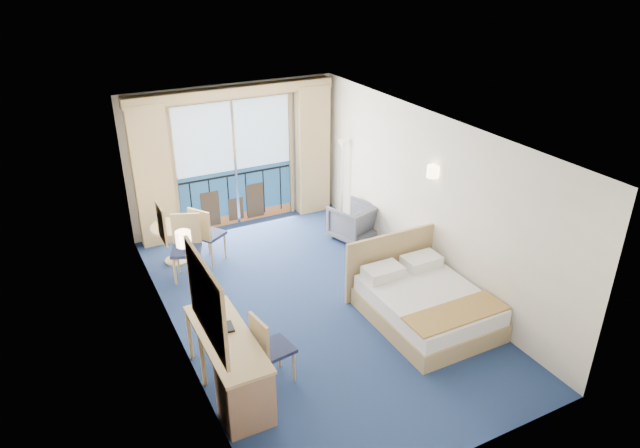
% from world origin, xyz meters
% --- Properties ---
extents(floor, '(6.50, 6.50, 0.00)m').
position_xyz_m(floor, '(0.00, 0.00, 0.00)').
color(floor, navy).
rests_on(floor, ground).
extents(room_walls, '(4.04, 6.54, 2.72)m').
position_xyz_m(room_walls, '(0.00, 0.00, 1.78)').
color(room_walls, white).
rests_on(room_walls, ground).
extents(balcony_door, '(2.36, 0.03, 2.52)m').
position_xyz_m(balcony_door, '(-0.01, 3.22, 1.14)').
color(balcony_door, navy).
rests_on(balcony_door, room_walls).
extents(curtain_left, '(0.65, 0.22, 2.55)m').
position_xyz_m(curtain_left, '(-1.55, 3.07, 1.28)').
color(curtain_left, '#D6B576').
rests_on(curtain_left, room_walls).
extents(curtain_right, '(0.65, 0.22, 2.55)m').
position_xyz_m(curtain_right, '(1.55, 3.07, 1.28)').
color(curtain_right, '#D6B576').
rests_on(curtain_right, room_walls).
extents(pelmet, '(3.80, 0.25, 0.18)m').
position_xyz_m(pelmet, '(0.00, 3.10, 2.58)').
color(pelmet, tan).
rests_on(pelmet, room_walls).
extents(mirror, '(0.05, 1.25, 0.95)m').
position_xyz_m(mirror, '(-1.97, -1.50, 1.55)').
color(mirror, tan).
rests_on(mirror, room_walls).
extents(wall_print, '(0.04, 0.42, 0.52)m').
position_xyz_m(wall_print, '(-1.97, 0.45, 1.60)').
color(wall_print, tan).
rests_on(wall_print, room_walls).
extents(sconce_left, '(0.18, 0.18, 0.18)m').
position_xyz_m(sconce_left, '(-1.94, -0.60, 1.85)').
color(sconce_left, '#FFDCB2').
rests_on(sconce_left, room_walls).
extents(sconce_right, '(0.18, 0.18, 0.18)m').
position_xyz_m(sconce_right, '(1.94, -0.15, 1.85)').
color(sconce_right, '#FFDCB2').
rests_on(sconce_right, room_walls).
extents(bed, '(1.59, 1.89, 1.00)m').
position_xyz_m(bed, '(1.25, -1.07, 0.28)').
color(bed, tan).
rests_on(bed, ground).
extents(nightstand, '(0.39, 0.37, 0.51)m').
position_xyz_m(nightstand, '(1.78, 0.13, 0.26)').
color(nightstand, '#A37456').
rests_on(nightstand, ground).
extents(phone, '(0.21, 0.17, 0.09)m').
position_xyz_m(phone, '(1.76, 0.14, 0.55)').
color(phone, white).
rests_on(phone, nightstand).
extents(armchair, '(0.91, 0.92, 0.67)m').
position_xyz_m(armchair, '(1.64, 1.62, 0.33)').
color(armchair, '#4C505C').
rests_on(armchair, ground).
extents(floor_lamp, '(0.22, 0.22, 1.62)m').
position_xyz_m(floor_lamp, '(1.86, 2.42, 1.22)').
color(floor_lamp, silver).
rests_on(floor_lamp, ground).
extents(desk, '(0.57, 1.66, 0.78)m').
position_xyz_m(desk, '(-1.70, -1.62, 0.43)').
color(desk, tan).
rests_on(desk, ground).
extents(desk_chair, '(0.48, 0.47, 0.97)m').
position_xyz_m(desk_chair, '(-1.23, -1.28, 0.55)').
color(desk_chair, '#1D2345').
rests_on(desk_chair, ground).
extents(folder, '(0.31, 0.24, 0.03)m').
position_xyz_m(folder, '(-1.71, -1.02, 0.79)').
color(folder, black).
rests_on(folder, desk).
extents(desk_lamp, '(0.11, 0.11, 0.41)m').
position_xyz_m(desk_lamp, '(-1.81, -0.65, 1.09)').
color(desk_lamp, silver).
rests_on(desk_lamp, desk).
extents(round_table, '(0.75, 0.75, 0.67)m').
position_xyz_m(round_table, '(-1.47, 2.26, 0.51)').
color(round_table, tan).
rests_on(round_table, ground).
extents(table_chair_a, '(0.62, 0.61, 1.02)m').
position_xyz_m(table_chair_a, '(-1.02, 1.97, 0.58)').
color(table_chair_a, '#1D2345').
rests_on(table_chair_a, ground).
extents(table_chair_b, '(0.60, 0.60, 1.06)m').
position_xyz_m(table_chair_b, '(-1.41, 1.68, 0.60)').
color(table_chair_b, '#1D2345').
rests_on(table_chair_b, ground).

